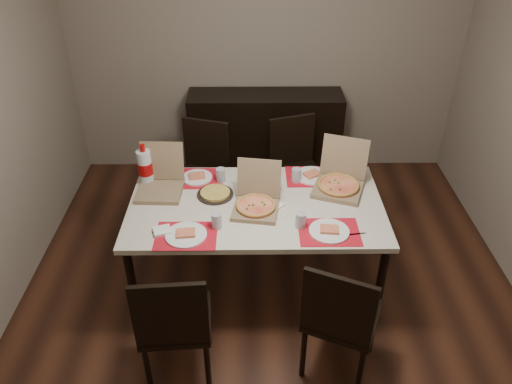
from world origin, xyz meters
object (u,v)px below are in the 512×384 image
(soda_bottle, at_px, (145,167))
(pizza_box_center, at_px, (256,202))
(dip_bowl, at_px, (274,186))
(sideboard, at_px, (265,136))
(dining_table, at_px, (256,211))
(chair_far_left, at_px, (203,169))
(chair_near_right, at_px, (340,317))
(chair_near_left, at_px, (175,322))
(chair_far_right, at_px, (296,165))

(soda_bottle, bearing_deg, pizza_box_center, -22.12)
(dip_bowl, relative_size, soda_bottle, 0.36)
(sideboard, xyz_separation_m, dining_table, (-0.11, -1.60, 0.23))
(soda_bottle, bearing_deg, dining_table, -18.87)
(dip_bowl, bearing_deg, chair_far_left, 131.86)
(sideboard, bearing_deg, dining_table, -93.85)
(chair_near_right, xyz_separation_m, dip_bowl, (-0.36, 1.05, 0.25))
(sideboard, distance_m, chair_far_left, 0.93)
(chair_near_left, xyz_separation_m, chair_near_right, (0.99, 0.03, 0.00))
(chair_far_left, bearing_deg, dining_table, -62.16)
(soda_bottle, bearing_deg, chair_far_left, 58.72)
(chair_near_left, xyz_separation_m, pizza_box_center, (0.49, 0.82, 0.29))
(dining_table, distance_m, chair_far_right, 1.02)
(dip_bowl, bearing_deg, chair_near_right, -71.00)
(sideboard, distance_m, soda_bottle, 1.67)
(chair_near_left, xyz_separation_m, soda_bottle, (-0.33, 1.15, 0.38))
(chair_near_right, bearing_deg, chair_far_left, 119.19)
(sideboard, bearing_deg, chair_near_left, -103.59)
(chair_near_right, xyz_separation_m, soda_bottle, (-1.31, 1.12, 0.38))
(chair_far_left, bearing_deg, soda_bottle, -121.28)
(chair_near_left, xyz_separation_m, dip_bowl, (0.63, 1.08, 0.25))
(pizza_box_center, relative_size, dip_bowl, 3.31)
(chair_near_left, distance_m, pizza_box_center, 1.00)
(chair_near_right, bearing_deg, chair_far_right, 94.27)
(chair_near_left, relative_size, pizza_box_center, 2.41)
(chair_near_left, bearing_deg, chair_far_left, 88.98)
(chair_far_left, distance_m, dip_bowl, 0.93)
(pizza_box_center, xyz_separation_m, dip_bowl, (0.13, 0.26, -0.04))
(chair_far_right, bearing_deg, dining_table, -111.17)
(dining_table, relative_size, dip_bowl, 15.45)
(pizza_box_center, height_order, dip_bowl, pizza_box_center)
(pizza_box_center, bearing_deg, dip_bowl, 62.80)
(pizza_box_center, bearing_deg, chair_far_left, 116.57)
(pizza_box_center, distance_m, soda_bottle, 0.89)
(sideboard, height_order, chair_far_right, chair_far_right)
(chair_far_left, relative_size, soda_bottle, 2.85)
(dining_table, distance_m, chair_far_left, 1.00)
(dining_table, relative_size, chair_far_right, 1.94)
(chair_far_left, height_order, chair_far_right, same)
(chair_far_left, bearing_deg, chair_near_right, -60.81)
(chair_near_right, relative_size, chair_far_right, 1.00)
(chair_near_right, height_order, chair_far_left, same)
(chair_far_left, bearing_deg, pizza_box_center, -63.43)
(chair_near_right, xyz_separation_m, chair_far_left, (-0.96, 1.71, 0.00))
(dining_table, distance_m, dip_bowl, 0.26)
(sideboard, relative_size, soda_bottle, 4.60)
(sideboard, height_order, chair_near_left, chair_near_left)
(chair_near_right, relative_size, pizza_box_center, 2.41)
(soda_bottle, bearing_deg, chair_far_right, 29.12)
(chair_near_right, relative_size, dip_bowl, 7.98)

